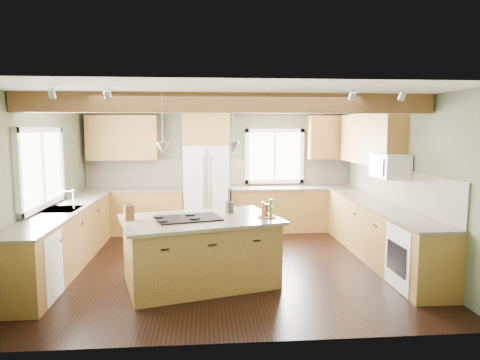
{
  "coord_description": "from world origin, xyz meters",
  "views": [
    {
      "loc": [
        -0.32,
        -6.54,
        2.13
      ],
      "look_at": [
        0.24,
        0.3,
        1.31
      ],
      "focal_mm": 32.0,
      "sensor_mm": 36.0,
      "label": 1
    }
  ],
  "objects": [
    {
      "name": "cooktop",
      "position": [
        -0.56,
        -0.83,
        0.93
      ],
      "size": [
        0.96,
        0.77,
        0.02
      ],
      "primitive_type": "cube",
      "rotation": [
        0.0,
        0.0,
        0.27
      ],
      "color": "black",
      "rests_on": "island_top"
    },
    {
      "name": "island_top",
      "position": [
        -0.4,
        -0.79,
        0.9
      ],
      "size": [
        2.35,
        1.83,
        0.04
      ],
      "primitive_type": "cube",
      "rotation": [
        0.0,
        0.0,
        0.27
      ],
      "color": "#50473A",
      "rests_on": "island"
    },
    {
      "name": "pendant_right",
      "position": [
        0.07,
        -0.66,
        1.88
      ],
      "size": [
        0.18,
        0.18,
        0.16
      ],
      "primitive_type": "cone",
      "rotation": [
        3.14,
        0.0,
        0.0
      ],
      "color": "#B2B2B7",
      "rests_on": "ceiling"
    },
    {
      "name": "microwave",
      "position": [
        2.58,
        -0.05,
        1.55
      ],
      "size": [
        0.4,
        0.7,
        0.38
      ],
      "primitive_type": "cube",
      "color": "white",
      "rests_on": "wall_right"
    },
    {
      "name": "ceiling_beam",
      "position": [
        0.0,
        -0.79,
        2.47
      ],
      "size": [
        5.55,
        0.26,
        0.26
      ],
      "primitive_type": "cube",
      "color": "#502D16",
      "rests_on": "ceiling"
    },
    {
      "name": "upper_cab_back_corner",
      "position": [
        2.3,
        2.33,
        1.95
      ],
      "size": [
        0.9,
        0.35,
        0.9
      ],
      "primitive_type": "cube",
      "color": "brown",
      "rests_on": "wall_back"
    },
    {
      "name": "base_cab_back_right",
      "position": [
        1.49,
        2.2,
        0.44
      ],
      "size": [
        2.62,
        0.6,
        0.88
      ],
      "primitive_type": "cube",
      "color": "brown",
      "rests_on": "floor"
    },
    {
      "name": "dishwasher",
      "position": [
        -2.49,
        -1.25,
        0.43
      ],
      "size": [
        0.6,
        0.6,
        0.84
      ],
      "primitive_type": "cube",
      "color": "white",
      "rests_on": "floor"
    },
    {
      "name": "window_back",
      "position": [
        1.15,
        2.48,
        1.55
      ],
      "size": [
        1.1,
        0.04,
        1.0
      ],
      "primitive_type": "cube",
      "color": "white",
      "rests_on": "wall_back"
    },
    {
      "name": "backsplash_right",
      "position": [
        2.78,
        0.05,
        1.21
      ],
      "size": [
        0.03,
        3.7,
        0.58
      ],
      "primitive_type": "cube",
      "color": "brown",
      "rests_on": "wall_right"
    },
    {
      "name": "wall_back",
      "position": [
        0.0,
        2.5,
        1.3
      ],
      "size": [
        5.6,
        0.0,
        5.6
      ],
      "primitive_type": "plane",
      "rotation": [
        1.57,
        0.0,
        0.0
      ],
      "color": "#4D543C",
      "rests_on": "ground"
    },
    {
      "name": "counter_back_left",
      "position": [
        -1.79,
        2.2,
        0.9
      ],
      "size": [
        2.06,
        0.64,
        0.04
      ],
      "primitive_type": "cube",
      "color": "#50473A",
      "rests_on": "base_cab_back_left"
    },
    {
      "name": "wall_left",
      "position": [
        -2.8,
        0.0,
        1.3
      ],
      "size": [
        0.0,
        5.0,
        5.0
      ],
      "primitive_type": "plane",
      "rotation": [
        1.57,
        0.0,
        1.57
      ],
      "color": "#4D543C",
      "rests_on": "ground"
    },
    {
      "name": "faucet",
      "position": [
        -2.32,
        0.05,
        1.05
      ],
      "size": [
        0.02,
        0.02,
        0.28
      ],
      "primitive_type": "cylinder",
      "color": "#B2B2B7",
      "rests_on": "sink"
    },
    {
      "name": "counter_right",
      "position": [
        2.5,
        0.05,
        0.9
      ],
      "size": [
        0.64,
        3.74,
        0.04
      ],
      "primitive_type": "cube",
      "color": "#50473A",
      "rests_on": "base_cab_right"
    },
    {
      "name": "oven",
      "position": [
        2.49,
        -1.25,
        0.43
      ],
      "size": [
        0.6,
        0.72,
        0.84
      ],
      "primitive_type": "cube",
      "color": "white",
      "rests_on": "floor"
    },
    {
      "name": "ceiling",
      "position": [
        0.0,
        0.0,
        2.6
      ],
      "size": [
        5.6,
        5.6,
        0.0
      ],
      "primitive_type": "plane",
      "rotation": [
        3.14,
        0.0,
        0.0
      ],
      "color": "silver",
      "rests_on": "wall_back"
    },
    {
      "name": "wall_right",
      "position": [
        2.8,
        0.0,
        1.3
      ],
      "size": [
        0.0,
        5.0,
        5.0
      ],
      "primitive_type": "plane",
      "rotation": [
        1.57,
        0.0,
        -1.57
      ],
      "color": "#4D543C",
      "rests_on": "ground"
    },
    {
      "name": "pendant_left",
      "position": [
        -0.87,
        -0.92,
        1.88
      ],
      "size": [
        0.18,
        0.18,
        0.16
      ],
      "primitive_type": "cone",
      "rotation": [
        3.14,
        0.0,
        0.0
      ],
      "color": "#B2B2B7",
      "rests_on": "ceiling"
    },
    {
      "name": "upper_cab_over_fridge",
      "position": [
        -0.3,
        2.33,
        2.15
      ],
      "size": [
        0.96,
        0.35,
        0.7
      ],
      "primitive_type": "cube",
      "color": "brown",
      "rests_on": "wall_back"
    },
    {
      "name": "counter_back_right",
      "position": [
        1.49,
        2.2,
        0.9
      ],
      "size": [
        2.66,
        0.64,
        0.04
      ],
      "primitive_type": "cube",
      "color": "#50473A",
      "rests_on": "base_cab_back_right"
    },
    {
      "name": "upper_cab_back_left",
      "position": [
        -1.99,
        2.33,
        1.95
      ],
      "size": [
        1.4,
        0.35,
        0.9
      ],
      "primitive_type": "cube",
      "color": "brown",
      "rests_on": "wall_back"
    },
    {
      "name": "base_cab_right",
      "position": [
        2.5,
        0.05,
        0.44
      ],
      "size": [
        0.6,
        3.7,
        0.88
      ],
      "primitive_type": "cube",
      "color": "brown",
      "rests_on": "floor"
    },
    {
      "name": "utensil_crock",
      "position": [
        0.03,
        -0.45,
        1.0
      ],
      "size": [
        0.17,
        0.17,
        0.16
      ],
      "primitive_type": "cylinder",
      "rotation": [
        0.0,
        0.0,
        0.58
      ],
      "color": "#403933",
      "rests_on": "island_top"
    },
    {
      "name": "floor",
      "position": [
        0.0,
        0.0,
        0.0
      ],
      "size": [
        5.6,
        5.6,
        0.0
      ],
      "primitive_type": "plane",
      "color": "black",
      "rests_on": "ground"
    },
    {
      "name": "knife_block",
      "position": [
        -1.34,
        -0.84,
        1.02
      ],
      "size": [
        0.15,
        0.14,
        0.2
      ],
      "primitive_type": "cube",
      "rotation": [
        0.0,
        0.0,
        0.48
      ],
      "color": "brown",
      "rests_on": "island_top"
    },
    {
      "name": "bottle_tray",
      "position": [
        0.52,
        -0.81,
        1.04
      ],
      "size": [
        0.3,
        0.3,
        0.24
      ],
      "primitive_type": null,
      "rotation": [
        0.0,
        0.0,
        0.17
      ],
      "color": "brown",
      "rests_on": "island_top"
    },
    {
      "name": "soffit_trim",
      "position": [
        0.0,
        2.4,
        2.54
      ],
      "size": [
        5.55,
        0.2,
        0.1
      ],
      "primitive_type": "cube",
      "color": "#502D16",
      "rests_on": "ceiling"
    },
    {
      "name": "base_cab_back_left",
      "position": [
        -1.79,
        2.2,
        0.44
      ],
      "size": [
        2.02,
        0.6,
        0.88
      ],
      "primitive_type": "cube",
      "color": "brown",
      "rests_on": "floor"
    },
    {
      "name": "counter_left",
      "position": [
        -2.5,
        0.05,
        0.9
      ],
      "size": [
        0.64,
        3.74,
        0.04
      ],
      "primitive_type": "cube",
      "color": "#50473A",
      "rests_on": "base_cab_left"
    },
    {
      "name": "upper_cab_right",
      "position": [
        2.62,
        0.9,
        1.95
      ],
      "size": [
        0.35,
        2.2,
        0.9
      ],
      "primitive_type": "cube",
      "color": "brown",
      "rests_on": "wall_right"
    },
    {
      "name": "base_cab_left",
      "position": [
        -2.5,
        0.05,
        0.44
      ],
      "size": [
        0.6,
        3.7,
        0.88
      ],
      "primitive_type": "cube",
      "color": "brown",
      "rests_on": "floor"
    },
    {
      "name": "sink",
      "position": [
        -2.5,
        0.05,
        0.91
      ],
      "size": [
        0.5,
        0.65,
        0.03
      ],
      "primitive_type": "cube",
      "color": "#262628",
      "rests_on": "counter_left"
    },
    {
      "name": "island",
      "position": [
        -0.4,
        -0.79,
        0.44
      ],
      "size": [
        2.19,
        1.67,
        0.88
      ],
      "primitive_type": "cube",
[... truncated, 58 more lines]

